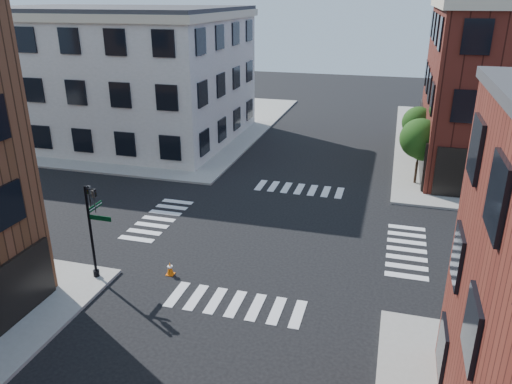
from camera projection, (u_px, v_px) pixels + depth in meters
name	position (u px, v px, depth m)	size (l,w,h in m)	color
ground	(275.00, 233.00, 27.44)	(120.00, 120.00, 0.00)	black
sidewalk_nw	(126.00, 121.00, 51.51)	(30.00, 30.00, 0.15)	gray
building_nw	(112.00, 76.00, 44.53)	(22.00, 16.00, 11.00)	beige
tree_near	(421.00, 141.00, 33.29)	(2.69, 2.69, 4.49)	black
tree_far	(418.00, 124.00, 38.76)	(2.43, 2.43, 4.07)	black
signal_pole	(93.00, 222.00, 22.11)	(1.29, 1.24, 4.60)	black
traffic_cone	(170.00, 269.00, 23.30)	(0.36, 0.36, 0.66)	orange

